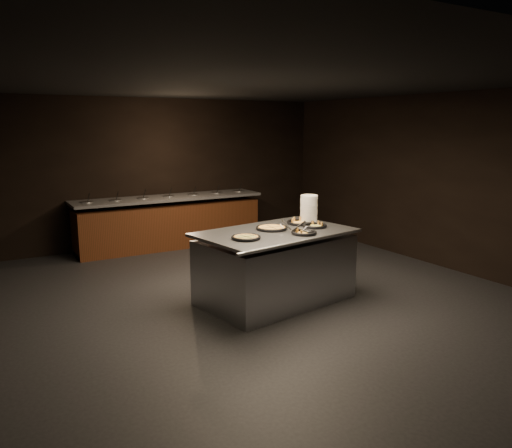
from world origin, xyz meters
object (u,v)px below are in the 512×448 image
object	(u,v)px
pan_cheese_whole	(272,228)
pan_veggie_whole	(246,237)
plate_stack	(309,209)
serving_counter	(275,268)

from	to	relation	value
pan_cheese_whole	pan_veggie_whole	bearing A→B (deg)	-150.03
plate_stack	pan_veggie_whole	xyz separation A→B (m)	(-1.36, -0.55, -0.17)
serving_counter	pan_veggie_whole	world-z (taller)	pan_veggie_whole
pan_cheese_whole	plate_stack	bearing A→B (deg)	15.23
serving_counter	pan_veggie_whole	distance (m)	0.81
serving_counter	pan_cheese_whole	world-z (taller)	pan_cheese_whole
pan_cheese_whole	serving_counter	bearing A→B (deg)	-97.30
pan_veggie_whole	serving_counter	bearing A→B (deg)	20.92
plate_stack	pan_veggie_whole	distance (m)	1.47
plate_stack	serving_counter	bearing A→B (deg)	-157.23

